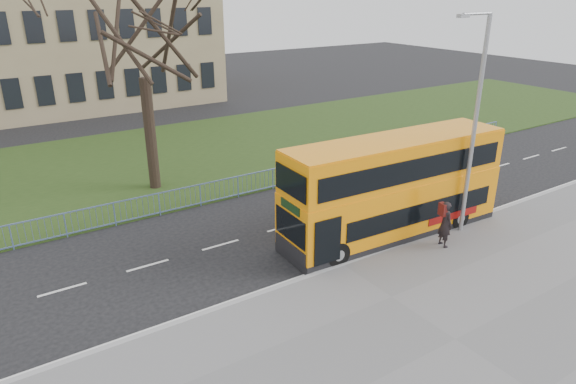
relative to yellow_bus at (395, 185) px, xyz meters
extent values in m
plane|color=black|center=(-3.42, 0.51, -2.20)|extent=(120.00, 120.00, 0.00)
cube|color=slate|center=(-3.42, -6.24, -2.14)|extent=(80.00, 10.50, 0.12)
cube|color=#97989A|center=(-3.42, -1.04, -2.13)|extent=(80.00, 0.20, 0.14)
cube|color=#243B15|center=(-3.42, 14.81, -2.16)|extent=(80.00, 15.40, 0.08)
cube|color=#8D7B59|center=(-8.42, 35.51, 4.80)|extent=(30.00, 15.00, 14.00)
cube|color=orange|center=(0.00, 0.01, -0.95)|extent=(9.88, 2.79, 1.82)
cube|color=orange|center=(0.00, 0.01, 0.11)|extent=(9.88, 2.79, 0.31)
cube|color=orange|center=(0.00, 0.01, 1.08)|extent=(9.83, 2.74, 1.63)
cube|color=black|center=(0.50, -1.19, -0.88)|extent=(7.53, 0.40, 0.79)
cube|color=black|center=(-0.05, -1.14, 1.00)|extent=(8.99, 0.47, 0.88)
cylinder|color=black|center=(-3.54, -0.87, -1.71)|extent=(0.98, 0.31, 0.97)
cylinder|color=black|center=(2.79, -1.17, -1.71)|extent=(0.98, 0.31, 0.97)
imported|color=black|center=(0.82, -2.05, -1.14)|extent=(0.57, 0.76, 1.88)
cylinder|color=#979AA0|center=(2.58, -1.49, 2.24)|extent=(0.17, 0.17, 8.64)
cylinder|color=#979AA0|center=(1.82, -1.51, 6.57)|extent=(1.52, 0.15, 0.11)
cube|color=#979AA0|center=(1.06, -1.52, 6.51)|extent=(0.49, 0.21, 0.13)
camera|label=1|loc=(-14.20, -13.81, 7.42)|focal=32.00mm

